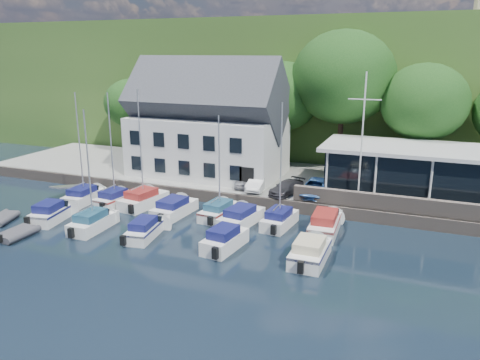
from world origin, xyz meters
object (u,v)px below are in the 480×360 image
Objects in this scene: harbor_building at (208,129)px; car_white at (258,182)px; boat_r1_1 at (112,155)px; boat_r1_5 at (241,215)px; boat_r1_6 at (281,169)px; car_dgrey at (287,187)px; boat_r2_4 at (310,250)px; club_pavilion at (405,171)px; car_blue at (316,187)px; boat_r2_0 at (51,211)px; flagpole at (362,140)px; boat_r1_2 at (141,152)px; boat_r1_4 at (219,166)px; car_silver at (244,179)px; boat_r1_3 at (174,206)px; boat_r2_3 at (225,238)px; boat_r1_7 at (325,222)px; boat_r1_0 at (80,154)px; boat_r2_2 at (145,227)px; dinghy_1 at (17,233)px; dinghy_0 at (3,217)px; boat_r2_1 at (89,170)px.

harbor_building reaches higher than car_white.
boat_r1_5 is (11.44, -0.20, -3.62)m from boat_r1_1.
car_white is 0.44× the size of boat_r1_1.
car_dgrey is at bearing 106.13° from boat_r1_6.
boat_r2_4 is (17.71, -4.57, -3.58)m from boat_r1_1.
club_pavilion is 3.46× the size of car_white.
boat_r2_0 is (-17.92, -10.84, -0.94)m from car_blue.
flagpole reaches higher than harbor_building.
boat_r1_2 is (-19.95, -8.03, 1.59)m from club_pavilion.
car_dgrey is 0.46× the size of boat_r1_4.
harbor_building is at bearing 174.23° from car_dgrey.
boat_r1_1 is (-15.67, -5.95, 2.62)m from car_blue.
boat_r1_1 reaches higher than club_pavilion.
boat_r1_6 is (5.04, -5.85, 2.74)m from car_silver.
boat_r1_3 is 7.75m from boat_r2_3.
boat_r1_4 is 1.31× the size of boat_r1_5.
boat_r1_4 is (-12.98, -8.11, 1.07)m from club_pavilion.
boat_r1_0 is at bearing 179.16° from boat_r1_7.
car_white is 11.61m from boat_r2_2.
boat_r2_2 is (-16.17, -13.61, -2.37)m from club_pavilion.
boat_r2_2 is at bearing -157.30° from boat_r1_7.
boat_r1_7 is 21.63m from dinghy_1.
car_silver is at bearing 118.24° from boat_r1_5.
boat_r1_7 is at bearing 9.04° from boat_r1_2.
boat_r2_0 is (-6.57, -14.06, -4.59)m from harbor_building.
boat_r1_0 is 3.03m from boat_r1_1.
car_white is 1.27× the size of dinghy_1.
dinghy_0 is (-9.94, -15.51, -5.03)m from harbor_building.
boat_r2_0 is (-4.62, -5.54, -3.87)m from boat_r1_2.
boat_r2_3 is (12.10, -4.78, -3.55)m from boat_r1_1.
harbor_building reaches higher than boat_r2_0.
car_white is at bearing 35.05° from boat_r1_1.
boat_r1_1 is 1.52× the size of boat_r2_2.
car_blue is at bearing 12.96° from dinghy_0.
boat_r2_3 reaches higher than boat_r1_3.
car_white is 0.45× the size of boat_r1_0.
boat_r1_4 is at bearing 169.14° from boat_r1_5.
boat_r2_4 is 1.92× the size of dinghy_1.
boat_r1_1 is at bearing -165.31° from flagpole.
club_pavilion is 26.87m from boat_r1_0.
boat_r2_0 is 1.91× the size of dinghy_0.
boat_r1_0 reaches higher than boat_r2_4.
boat_r1_2 reaches higher than boat_r1_7.
dinghy_0 is (-14.96, -6.89, -3.79)m from boat_r1_4.
harbor_building is 12.66m from boat_r1_5.
harbor_building is 19.73m from boat_r2_4.
boat_r2_4 is 23.40m from dinghy_0.
flagpole is 1.75× the size of boat_r2_4.
boat_r2_1 is (-13.79, -11.10, 2.72)m from car_blue.
dinghy_0 is (-14.83, -12.54, -1.29)m from car_silver.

